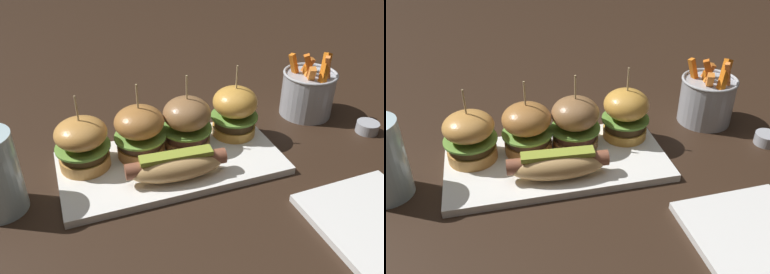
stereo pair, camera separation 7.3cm
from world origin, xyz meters
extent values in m
plane|color=black|center=(0.00, 0.00, 0.00)|extent=(3.00, 3.00, 0.00)
cube|color=white|center=(0.00, 0.00, 0.01)|extent=(0.39, 0.19, 0.01)
ellipsoid|color=tan|center=(-0.01, -0.05, 0.04)|extent=(0.17, 0.07, 0.05)
cylinder|color=brown|center=(-0.01, -0.05, 0.04)|extent=(0.17, 0.04, 0.03)
cube|color=olive|center=(-0.01, -0.05, 0.06)|extent=(0.12, 0.03, 0.01)
cylinder|color=#CC8D44|center=(-0.15, 0.04, 0.02)|extent=(0.09, 0.09, 0.02)
cylinder|color=#402C14|center=(-0.15, 0.04, 0.04)|extent=(0.08, 0.08, 0.02)
cylinder|color=#6B9E3D|center=(-0.15, 0.04, 0.05)|extent=(0.09, 0.09, 0.00)
ellipsoid|color=#CC8D44|center=(-0.15, 0.04, 0.08)|extent=(0.09, 0.09, 0.05)
cylinder|color=tan|center=(-0.15, 0.04, 0.12)|extent=(0.00, 0.00, 0.06)
cylinder|color=#AC7037|center=(-0.05, 0.04, 0.02)|extent=(0.09, 0.09, 0.02)
cylinder|color=#452F22|center=(-0.05, 0.04, 0.04)|extent=(0.08, 0.08, 0.01)
cylinder|color=#6B9E3D|center=(-0.05, 0.04, 0.05)|extent=(0.09, 0.09, 0.00)
ellipsoid|color=#AC7037|center=(-0.05, 0.04, 0.08)|extent=(0.09, 0.09, 0.05)
cylinder|color=tan|center=(-0.05, 0.04, 0.12)|extent=(0.00, 0.00, 0.06)
cylinder|color=olive|center=(0.04, 0.04, 0.02)|extent=(0.09, 0.09, 0.02)
cylinder|color=#4D2D25|center=(0.04, 0.04, 0.04)|extent=(0.08, 0.08, 0.02)
cylinder|color=#609338|center=(0.04, 0.04, 0.05)|extent=(0.09, 0.09, 0.00)
ellipsoid|color=olive|center=(0.04, 0.04, 0.08)|extent=(0.09, 0.09, 0.06)
cylinder|color=tan|center=(0.04, 0.04, 0.13)|extent=(0.00, 0.00, 0.06)
cylinder|color=gold|center=(0.14, 0.05, 0.02)|extent=(0.08, 0.08, 0.02)
cylinder|color=#3F2C17|center=(0.14, 0.05, 0.04)|extent=(0.08, 0.08, 0.02)
cylinder|color=#609338|center=(0.14, 0.05, 0.05)|extent=(0.09, 0.09, 0.00)
ellipsoid|color=gold|center=(0.14, 0.05, 0.08)|extent=(0.09, 0.09, 0.06)
cylinder|color=tan|center=(0.14, 0.05, 0.13)|extent=(0.00, 0.00, 0.06)
cylinder|color=#A8AAB2|center=(0.34, 0.09, 0.05)|extent=(0.11, 0.11, 0.09)
torus|color=#B7BABF|center=(0.34, 0.09, 0.09)|extent=(0.11, 0.11, 0.01)
cube|color=orange|center=(0.33, 0.07, 0.09)|extent=(0.03, 0.04, 0.07)
cube|color=orange|center=(0.34, 0.09, 0.10)|extent=(0.04, 0.03, 0.08)
cube|color=orange|center=(0.34, 0.11, 0.09)|extent=(0.03, 0.03, 0.07)
cube|color=orange|center=(0.33, 0.10, 0.08)|extent=(0.02, 0.02, 0.06)
cube|color=orange|center=(0.32, 0.09, 0.08)|extent=(0.03, 0.02, 0.06)
cube|color=orange|center=(0.36, 0.06, 0.10)|extent=(0.04, 0.02, 0.09)
cube|color=orange|center=(0.31, 0.11, 0.09)|extent=(0.04, 0.02, 0.08)
cube|color=orange|center=(0.34, 0.05, 0.10)|extent=(0.04, 0.04, 0.09)
cylinder|color=#A8AAB2|center=(0.41, -0.03, 0.01)|extent=(0.04, 0.04, 0.02)
cylinder|color=#9E3323|center=(0.41, -0.03, 0.02)|extent=(0.04, 0.04, 0.00)
cube|color=white|center=(0.24, -0.24, 0.01)|extent=(0.18, 0.18, 0.01)
camera|label=1|loc=(-0.17, -0.58, 0.45)|focal=38.51mm
camera|label=2|loc=(-0.10, -0.60, 0.45)|focal=38.51mm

